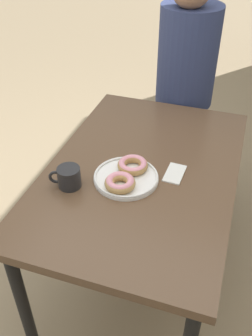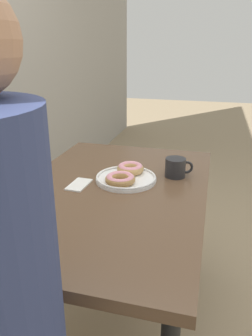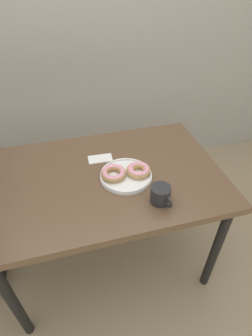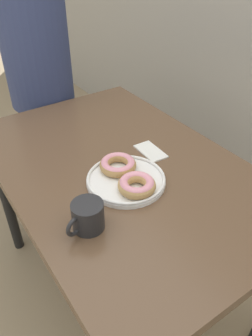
% 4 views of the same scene
% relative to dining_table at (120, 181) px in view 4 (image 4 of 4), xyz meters
% --- Properties ---
extents(ground_plane, '(14.00, 14.00, 0.00)m').
position_rel_dining_table_xyz_m(ground_plane, '(0.00, -0.10, -0.67)').
color(ground_plane, '#937F60').
extents(dining_table, '(1.20, 0.79, 0.75)m').
position_rel_dining_table_xyz_m(dining_table, '(0.00, 0.00, 0.00)').
color(dining_table, brown).
rests_on(dining_table, ground_plane).
extents(donut_plate, '(0.29, 0.27, 0.05)m').
position_rel_dining_table_xyz_m(donut_plate, '(0.10, -0.04, 0.10)').
color(donut_plate, white).
rests_on(donut_plate, dining_table).
extents(coffee_mug, '(0.09, 0.13, 0.09)m').
position_rel_dining_table_xyz_m(coffee_mug, '(0.21, -0.25, 0.12)').
color(coffee_mug, '#232326').
rests_on(coffee_mug, dining_table).
extents(person_figure, '(0.36, 0.33, 1.43)m').
position_rel_dining_table_xyz_m(person_figure, '(-0.79, 0.02, 0.09)').
color(person_figure, black).
rests_on(person_figure, ground_plane).
extents(napkin, '(0.14, 0.08, 0.01)m').
position_rel_dining_table_xyz_m(napkin, '(0.00, 0.14, 0.08)').
color(napkin, white).
rests_on(napkin, dining_table).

